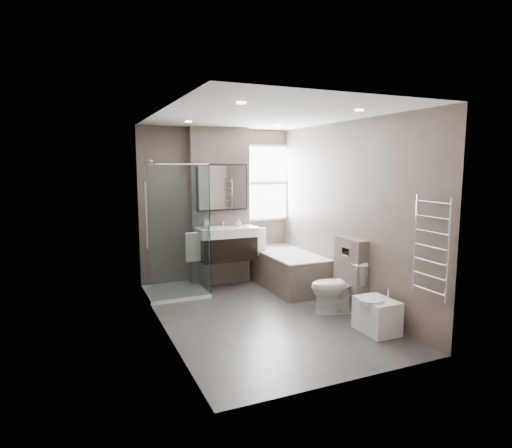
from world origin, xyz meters
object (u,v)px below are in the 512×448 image
bathtub (287,268)px  bidet (377,315)px  vanity (227,243)px  toilet (337,287)px

bathtub → bidet: bathtub is taller
vanity → bathtub: bearing=-19.4°
vanity → toilet: bearing=-60.4°
bathtub → toilet: bearing=-88.1°
vanity → toilet: size_ratio=1.32×
vanity → bidet: vanity is taller
bidet → vanity: bearing=112.3°
vanity → bathtub: 1.07m
toilet → vanity: bearing=-134.5°
vanity → toilet: 2.00m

